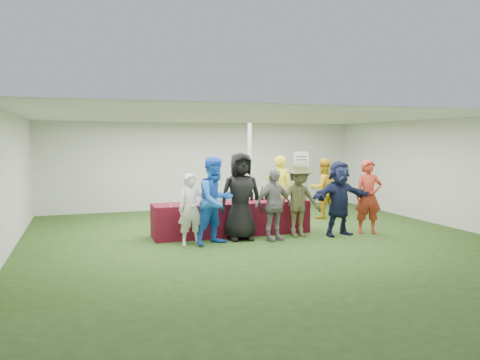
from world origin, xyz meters
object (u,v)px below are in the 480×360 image
object	(u,v)px
customer_0	(191,209)
customer_5	(339,198)
customer_4	(299,200)
customer_2	(241,196)
wine_list_sign	(301,167)
staff_pourer	(279,189)
customer_3	(273,205)
customer_6	(368,197)
dump_bucket	(300,196)
staff_back	(323,188)
serving_table	(232,218)
customer_1	(216,201)

from	to	relation	value
customer_0	customer_5	bearing A→B (deg)	-0.70
customer_4	customer_2	bearing A→B (deg)	172.83
wine_list_sign	customer_4	xyz separation A→B (m)	(-1.82, -3.62, -0.49)
customer_2	customer_0	bearing A→B (deg)	-169.32
staff_pourer	customer_3	bearing A→B (deg)	87.54
staff_pourer	customer_6	size ratio (longest dim) A/B	1.03
wine_list_sign	customer_6	bearing A→B (deg)	-91.80
customer_0	customer_5	distance (m)	3.40
dump_bucket	customer_3	bearing A→B (deg)	-145.06
customer_2	customer_4	size ratio (longest dim) A/B	1.15
customer_4	staff_pourer	bearing A→B (deg)	79.04
customer_0	staff_back	bearing A→B (deg)	27.69
staff_pourer	customer_4	distance (m)	1.72
customer_2	customer_5	world-z (taller)	customer_2
staff_back	serving_table	bearing A→B (deg)	22.89
customer_3	wine_list_sign	bearing A→B (deg)	44.81
dump_bucket	customer_0	xyz separation A→B (m)	(-2.74, -0.54, -0.10)
customer_0	customer_1	bearing A→B (deg)	-8.10
dump_bucket	customer_3	size ratio (longest dim) A/B	0.17
customer_0	customer_4	xyz separation A→B (m)	(2.47, 0.06, 0.08)
serving_table	customer_1	world-z (taller)	customer_1
wine_list_sign	staff_pourer	xyz separation A→B (m)	(-1.56, -1.93, -0.43)
serving_table	staff_back	distance (m)	3.38
staff_pourer	staff_back	bearing A→B (deg)	-142.29
customer_3	dump_bucket	bearing A→B (deg)	23.09
customer_3	customer_4	xyz separation A→B (m)	(0.69, 0.19, 0.05)
serving_table	customer_2	size ratio (longest dim) A/B	1.89
serving_table	dump_bucket	xyz separation A→B (m)	(1.63, -0.22, 0.46)
staff_pourer	customer_1	bearing A→B (deg)	63.73
customer_2	customer_6	world-z (taller)	customer_2
wine_list_sign	customer_0	distance (m)	5.68
customer_3	serving_table	bearing A→B (deg)	114.57
staff_pourer	customer_0	world-z (taller)	staff_pourer
customer_3	customer_6	bearing A→B (deg)	-11.19
staff_back	customer_2	xyz separation A→B (m)	(-3.05, -1.93, 0.12)
customer_3	staff_pourer	bearing A→B (deg)	51.43
dump_bucket	serving_table	bearing A→B (deg)	172.29
staff_pourer	customer_1	xyz separation A→B (m)	(-2.23, -1.83, 0.03)
customer_1	customer_4	xyz separation A→B (m)	(1.97, 0.14, -0.09)
customer_2	customer_6	xyz separation A→B (m)	(3.03, -0.27, -0.10)
wine_list_sign	customer_2	distance (m)	4.73
customer_1	customer_6	world-z (taller)	customer_1
customer_2	customer_3	world-z (taller)	customer_2
staff_pourer	customer_4	size ratio (longest dim) A/B	1.07
serving_table	wine_list_sign	bearing A→B (deg)	42.63
customer_0	customer_2	xyz separation A→B (m)	(1.14, 0.17, 0.21)
staff_pourer	customer_5	size ratio (longest dim) A/B	1.04
dump_bucket	customer_5	bearing A→B (deg)	-44.78
staff_pourer	customer_2	world-z (taller)	customer_2
staff_back	customer_2	bearing A→B (deg)	31.73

